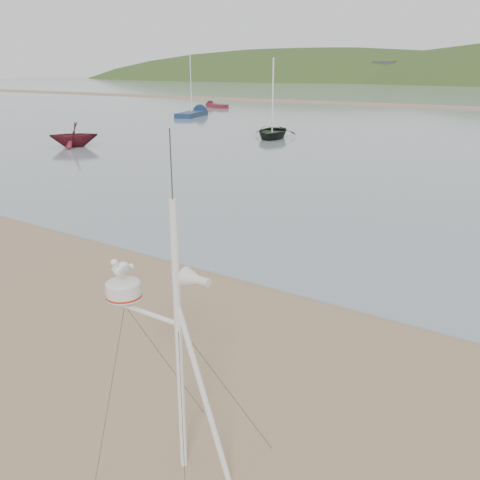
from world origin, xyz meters
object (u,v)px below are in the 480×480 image
Objects in this scene: boat_red at (72,123)px; sailboat_blue_near at (198,113)px; boat_dark at (273,108)px; dinghy_red_far at (213,105)px; mast_rig at (176,397)px.

sailboat_blue_near is (-8.89, 24.52, -1.29)m from boat_red.
boat_dark is 0.59× the size of sailboat_blue_near.
boat_dark is at bearing -45.27° from dinghy_red_far.
boat_dark is at bearing -36.56° from sailboat_blue_near.
mast_rig is at bearing 6.67° from boat_red.
dinghy_red_far is (-23.97, 24.20, -2.01)m from boat_dark.
dinghy_red_far is at bearing 119.73° from sailboat_blue_near.
sailboat_blue_near reaches higher than boat_red.
sailboat_blue_near is at bearing 128.32° from mast_rig.
mast_rig is 67.28m from dinghy_red_far.
mast_rig reaches higher than boat_red.
boat_dark is at bearing 95.69° from boat_red.
boat_red reaches higher than dinghy_red_far.
mast_rig is 30.92m from boat_red.
boat_red is (-8.71, -11.47, -0.71)m from boat_dark.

